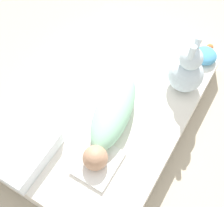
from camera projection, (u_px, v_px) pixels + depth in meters
ground_plane at (110, 116)px, 1.85m from camera, size 12.00×12.00×0.00m
bed_mattress at (110, 108)px, 1.78m from camera, size 1.28×0.83×0.18m
burp_cloth at (98, 163)px, 1.50m from camera, size 0.22×0.19×0.02m
swaddled_baby at (112, 115)px, 1.57m from camera, size 0.58×0.27×0.15m
pillow at (19, 149)px, 1.50m from camera, size 0.32×0.29×0.09m
bunny_plush at (187, 71)px, 1.65m from camera, size 0.19×0.19×0.35m
turtle_plush at (205, 55)px, 1.83m from camera, size 0.17×0.14×0.07m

